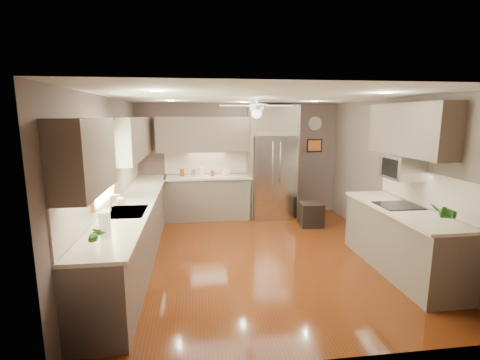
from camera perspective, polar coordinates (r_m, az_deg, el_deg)
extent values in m
plane|color=#472109|center=(5.77, 3.09, -12.20)|extent=(5.00, 5.00, 0.00)
plane|color=white|center=(5.33, 3.36, 13.45)|extent=(5.00, 5.00, 0.00)
plane|color=brown|center=(7.85, -0.16, 3.37)|extent=(4.50, 0.00, 4.50)
plane|color=brown|center=(3.06, 11.99, -8.26)|extent=(4.50, 0.00, 4.50)
plane|color=brown|center=(5.46, -20.65, -0.45)|extent=(0.00, 5.00, 5.00)
plane|color=brown|center=(6.23, 24.01, 0.59)|extent=(0.00, 5.00, 5.00)
cylinder|color=maroon|center=(7.56, -9.48, 1.19)|extent=(0.10, 0.10, 0.15)
cylinder|color=silver|center=(7.56, -7.63, 1.16)|extent=(0.12, 0.12, 0.15)
cylinder|color=beige|center=(7.58, -6.39, 1.37)|extent=(0.14, 0.14, 0.19)
cylinder|color=maroon|center=(7.55, -4.53, 1.14)|extent=(0.11, 0.11, 0.13)
imported|color=white|center=(5.26, -18.99, -3.17)|extent=(0.11, 0.11, 0.18)
imported|color=#245919|center=(3.70, -22.51, -8.34)|extent=(0.16, 0.11, 0.28)
imported|color=#245919|center=(4.79, 30.26, -4.50)|extent=(0.22, 0.20, 0.32)
imported|color=beige|center=(7.59, -2.22, 0.96)|extent=(0.30, 0.30, 0.06)
cube|color=brown|center=(5.74, -16.85, -7.96)|extent=(0.60, 4.70, 0.90)
cube|color=beige|center=(5.61, -16.96, -3.40)|extent=(0.65, 4.70, 0.04)
cube|color=beige|center=(5.61, -20.18, -0.66)|extent=(0.02, 4.70, 0.50)
cube|color=brown|center=(7.64, -5.28, -2.97)|extent=(1.85, 0.60, 0.90)
cube|color=beige|center=(7.53, -5.33, 0.48)|extent=(1.85, 0.65, 0.04)
cube|color=beige|center=(7.79, -5.45, 2.89)|extent=(1.85, 0.02, 0.50)
cube|color=brown|center=(3.81, -24.14, 3.59)|extent=(0.33, 1.20, 0.75)
cube|color=brown|center=(6.63, -17.06, 6.59)|extent=(0.33, 2.40, 0.75)
cube|color=brown|center=(7.58, -5.49, 7.43)|extent=(2.15, 0.33, 0.75)
cube|color=brown|center=(5.60, 26.08, 7.46)|extent=(0.33, 1.70, 0.75)
cube|color=#BFF2B2|center=(4.93, -21.99, 1.89)|extent=(0.01, 1.00, 0.80)
cube|color=brown|center=(4.89, -22.05, 6.89)|extent=(0.05, 1.12, 0.06)
cube|color=brown|center=(5.01, -21.38, -2.97)|extent=(0.05, 1.12, 0.06)
cube|color=brown|center=(4.42, -23.36, 0.88)|extent=(0.05, 0.06, 0.80)
cube|color=brown|center=(5.44, -20.37, 2.73)|extent=(0.05, 0.06, 0.80)
cube|color=silver|center=(4.99, -18.10, -5.11)|extent=(0.50, 0.70, 0.03)
cube|color=#262626|center=(5.00, -18.08, -5.50)|extent=(0.44, 0.62, 0.05)
cylinder|color=silver|center=(5.00, -20.44, -3.74)|extent=(0.02, 0.02, 0.24)
cylinder|color=silver|center=(4.96, -19.85, -2.39)|extent=(0.16, 0.02, 0.02)
cube|color=silver|center=(7.67, 5.38, 0.59)|extent=(0.92, 0.72, 1.82)
cube|color=black|center=(7.40, 5.92, -1.80)|extent=(0.88, 0.02, 0.02)
cube|color=black|center=(7.29, 6.02, 2.76)|extent=(0.01, 0.02, 1.00)
cylinder|color=silver|center=(7.24, 5.47, 2.71)|extent=(0.02, 0.02, 0.90)
cylinder|color=silver|center=(7.28, 6.70, 2.73)|extent=(0.02, 0.02, 0.90)
cube|color=brown|center=(7.62, 5.43, 9.78)|extent=(1.04, 0.60, 0.63)
cube|color=brown|center=(7.64, 1.62, 0.58)|extent=(0.06, 0.60, 1.82)
cube|color=brown|center=(7.86, 8.84, 0.74)|extent=(0.06, 0.60, 1.82)
cube|color=brown|center=(5.59, 24.80, -9.00)|extent=(0.65, 2.20, 0.90)
cube|color=beige|center=(5.45, 25.04, -4.34)|extent=(0.70, 2.20, 0.04)
cube|color=beige|center=(5.58, 28.13, -1.33)|extent=(0.02, 2.20, 0.50)
cube|color=black|center=(5.53, 24.51, -3.84)|extent=(0.56, 0.52, 0.01)
cube|color=silver|center=(5.62, 25.16, 1.90)|extent=(0.42, 0.55, 0.34)
cube|color=black|center=(5.51, 23.32, 1.88)|extent=(0.02, 0.40, 0.26)
cylinder|color=white|center=(5.62, 2.77, 12.89)|extent=(0.03, 0.03, 0.08)
cylinder|color=white|center=(5.62, 2.76, 11.88)|extent=(0.22, 0.22, 0.10)
sphere|color=white|center=(5.62, 2.75, 10.86)|extent=(0.16, 0.16, 0.16)
cube|color=white|center=(5.69, 6.31, 12.01)|extent=(0.48, 0.11, 0.01)
cube|color=white|center=(5.96, 2.15, 11.99)|extent=(0.11, 0.48, 0.01)
cube|color=white|center=(5.57, -0.87, 12.11)|extent=(0.48, 0.11, 0.01)
cube|color=white|center=(5.28, 3.45, 12.18)|extent=(0.11, 0.48, 0.01)
cylinder|color=white|center=(6.55, -11.32, 12.66)|extent=(0.14, 0.14, 0.01)
cylinder|color=white|center=(6.93, 12.15, 12.50)|extent=(0.14, 0.14, 0.01)
cylinder|color=white|center=(4.06, -13.63, 14.04)|extent=(0.14, 0.14, 0.01)
cylinder|color=white|center=(4.64, 22.75, 13.05)|extent=(0.14, 0.14, 0.01)
cylinder|color=white|center=(7.10, 0.57, 12.67)|extent=(0.14, 0.14, 0.01)
cylinder|color=white|center=(8.19, 12.24, 9.04)|extent=(0.30, 0.03, 0.30)
cylinder|color=silver|center=(8.17, 12.28, 9.04)|extent=(0.29, 0.00, 0.29)
cube|color=black|center=(8.21, 12.12, 5.55)|extent=(0.36, 0.03, 0.30)
cube|color=orange|center=(8.20, 12.15, 5.54)|extent=(0.30, 0.01, 0.24)
cube|color=black|center=(7.28, 11.59, -5.65)|extent=(0.48, 0.48, 0.50)
cube|color=black|center=(7.22, 11.65, -3.86)|extent=(0.46, 0.46, 0.03)
cylinder|color=white|center=(4.00, -21.29, -6.86)|extent=(0.12, 0.12, 0.29)
cylinder|color=silver|center=(3.99, -21.30, -6.72)|extent=(0.02, 0.02, 0.31)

